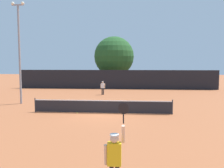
# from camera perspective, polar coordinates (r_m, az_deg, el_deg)

# --- Properties ---
(ground_plane) EXTENTS (120.00, 120.00, 0.00)m
(ground_plane) POSITION_cam_1_polar(r_m,az_deg,el_deg) (17.26, -2.44, -7.16)
(ground_plane) COLOR #9E5633
(tennis_net) EXTENTS (10.25, 0.08, 1.07)m
(tennis_net) POSITION_cam_1_polar(r_m,az_deg,el_deg) (17.16, -2.45, -5.48)
(tennis_net) COLOR #232328
(tennis_net) RESTS_ON ground
(perimeter_fence) EXTENTS (28.49, 0.12, 2.72)m
(perimeter_fence) POSITION_cam_1_polar(r_m,az_deg,el_deg) (33.29, 1.06, 1.12)
(perimeter_fence) COLOR black
(perimeter_fence) RESTS_ON ground
(player_serving) EXTENTS (0.68, 0.40, 2.59)m
(player_serving) POSITION_cam_1_polar(r_m,az_deg,el_deg) (6.68, 0.69, -16.94)
(player_serving) COLOR yellow
(player_serving) RESTS_ON ground
(player_receiving) EXTENTS (0.57, 0.23, 1.58)m
(player_receiving) POSITION_cam_1_polar(r_m,az_deg,el_deg) (27.12, -2.29, -0.64)
(player_receiving) COLOR white
(player_receiving) RESTS_ON ground
(tennis_ball) EXTENTS (0.07, 0.07, 0.07)m
(tennis_ball) POSITION_cam_1_polar(r_m,az_deg,el_deg) (17.35, -8.50, -7.03)
(tennis_ball) COLOR #CCE033
(tennis_ball) RESTS_ON ground
(light_pole) EXTENTS (1.18, 0.28, 9.06)m
(light_pole) POSITION_cam_1_polar(r_m,az_deg,el_deg) (22.54, -21.80, 8.39)
(light_pole) COLOR gray
(light_pole) RESTS_ON ground
(large_tree) EXTENTS (6.42, 6.42, 8.00)m
(large_tree) POSITION_cam_1_polar(r_m,az_deg,el_deg) (37.87, 0.49, 6.77)
(large_tree) COLOR brown
(large_tree) RESTS_ON ground
(parked_car_near) EXTENTS (2.11, 4.29, 1.69)m
(parked_car_near) POSITION_cam_1_polar(r_m,az_deg,el_deg) (38.36, 4.06, 0.76)
(parked_car_near) COLOR red
(parked_car_near) RESTS_ON ground
(parked_car_mid) EXTENTS (2.48, 4.43, 1.69)m
(parked_car_mid) POSITION_cam_1_polar(r_m,az_deg,el_deg) (41.91, 11.11, 1.04)
(parked_car_mid) COLOR #B7B7BC
(parked_car_mid) RESTS_ON ground
(parked_car_far) EXTENTS (2.36, 4.39, 1.69)m
(parked_car_far) POSITION_cam_1_polar(r_m,az_deg,el_deg) (40.29, 15.42, 0.79)
(parked_car_far) COLOR #B7B7BC
(parked_car_far) RESTS_ON ground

